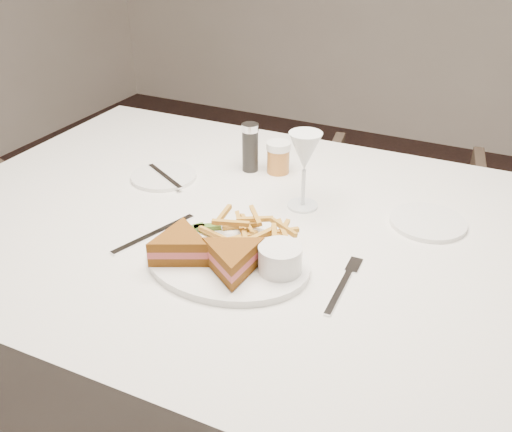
{
  "coord_description": "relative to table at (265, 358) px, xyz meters",
  "views": [
    {
      "loc": [
        0.21,
        -0.95,
        1.37
      ],
      "look_at": [
        -0.22,
        -0.06,
        0.8
      ],
      "focal_mm": 40.0,
      "sensor_mm": 36.0,
      "label": 1
    }
  ],
  "objects": [
    {
      "name": "table",
      "position": [
        0.0,
        0.0,
        0.0
      ],
      "size": [
        1.53,
        1.04,
        0.75
      ],
      "primitive_type": "cube",
      "rotation": [
        0.0,
        0.0,
        0.02
      ],
      "color": "silver",
      "rests_on": "ground"
    },
    {
      "name": "chair_far",
      "position": [
        0.1,
        0.93,
        -0.08
      ],
      "size": [
        0.65,
        0.62,
        0.59
      ],
      "primitive_type": "imported",
      "rotation": [
        0.0,
        0.0,
        3.31
      ],
      "color": "#4E3D30",
      "rests_on": "ground"
    },
    {
      "name": "table_setting",
      "position": [
        -0.01,
        -0.06,
        0.41
      ],
      "size": [
        0.79,
        0.6,
        0.18
      ],
      "color": "white",
      "rests_on": "table"
    }
  ]
}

